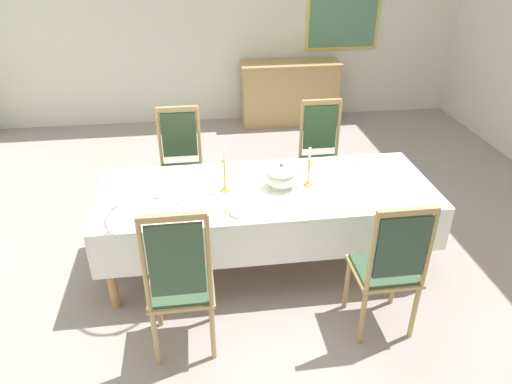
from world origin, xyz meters
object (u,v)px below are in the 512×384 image
object	(u,v)px
bowl_near_right	(302,164)
bowl_near_left	(241,211)
spoon_secondary	(313,164)
soup_tureen	(281,176)
candlestick_west	(225,174)
chair_north_b	(322,155)
sideboard	(289,93)
chair_south_b	(389,266)
dining_table	(267,196)
spoon_primary	(226,212)
candlestick_east	(309,171)
chair_north_a	(181,163)
chair_south_a	(180,282)
bowl_far_left	(363,162)

from	to	relation	value
bowl_near_right	bowl_near_left	bearing A→B (deg)	-131.62
bowl_near_left	spoon_secondary	distance (m)	1.03
soup_tureen	spoon_secondary	bearing A→B (deg)	45.23
candlestick_west	bowl_near_left	distance (m)	0.39
chair_north_b	bowl_near_right	world-z (taller)	chair_north_b
sideboard	chair_south_b	bearing A→B (deg)	87.95
dining_table	soup_tureen	xyz separation A→B (m)	(0.11, -0.00, 0.18)
spoon_secondary	spoon_primary	bearing A→B (deg)	-154.20
candlestick_west	candlestick_east	bearing A→B (deg)	0.00
chair_north_a	soup_tureen	xyz separation A→B (m)	(0.83, -0.91, 0.27)
chair_south_a	soup_tureen	distance (m)	1.26
chair_south_a	bowl_far_left	distance (m)	2.07
chair_south_b	chair_north_a	bearing A→B (deg)	127.93
spoon_secondary	sideboard	size ratio (longest dim) A/B	0.12
chair_south_b	spoon_primary	size ratio (longest dim) A/B	6.28
candlestick_west	spoon_primary	size ratio (longest dim) A/B	2.13
soup_tureen	spoon_primary	bearing A→B (deg)	-145.30
chair_south_b	sideboard	world-z (taller)	chair_south_b
chair_north_b	soup_tureen	xyz separation A→B (m)	(-0.60, -0.91, 0.27)
chair_south_b	soup_tureen	bearing A→B (deg)	123.12
soup_tureen	bowl_near_right	size ratio (longest dim) A/B	1.53
soup_tureen	candlestick_west	size ratio (longest dim) A/B	0.70
chair_north_a	chair_south_b	bearing A→B (deg)	127.93
chair_north_a	bowl_near_right	distance (m)	1.24
dining_table	chair_north_b	size ratio (longest dim) A/B	2.43
chair_north_a	bowl_far_left	xyz separation A→B (m)	(1.65, -0.58, 0.19)
soup_tureen	bowl_near_left	world-z (taller)	soup_tureen
chair_north_b	candlestick_east	distance (m)	1.03
chair_south_a	sideboard	size ratio (longest dim) A/B	0.83
chair_north_b	candlestick_east	size ratio (longest dim) A/B	3.29
chair_north_a	soup_tureen	world-z (taller)	chair_north_a
chair_south_a	bowl_far_left	bearing A→B (deg)	37.24
chair_north_b	spoon_secondary	bearing A→B (deg)	67.01
soup_tureen	bowl_far_left	xyz separation A→B (m)	(0.82, 0.33, -0.08)
dining_table	candlestick_west	distance (m)	0.41
spoon_primary	dining_table	bearing A→B (deg)	47.28
chair_north_a	bowl_near_left	distance (m)	1.37
dining_table	bowl_near_left	xyz separation A→B (m)	(-0.25, -0.36, 0.09)
chair_north_a	candlestick_east	bearing A→B (deg)	139.18
spoon_primary	bowl_far_left	bearing A→B (deg)	32.12
bowl_near_right	candlestick_east	bearing A→B (deg)	-94.21
chair_south_a	chair_south_b	xyz separation A→B (m)	(1.42, 0.00, -0.03)
soup_tureen	sideboard	world-z (taller)	soup_tureen
dining_table	bowl_near_left	world-z (taller)	bowl_near_left
chair_north_b	candlestick_east	bearing A→B (deg)	68.13
bowl_near_right	spoon_primary	xyz separation A→B (m)	(-0.73, -0.67, -0.02)
soup_tureen	chair_south_b	bearing A→B (deg)	-56.88
spoon_secondary	chair_north_b	bearing A→B (deg)	53.16
chair_south_a	chair_north_b	bearing A→B (deg)	52.15
chair_south_a	bowl_far_left	xyz separation A→B (m)	(1.65, 1.25, 0.16)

